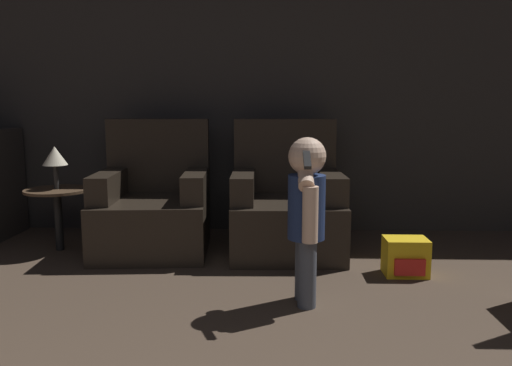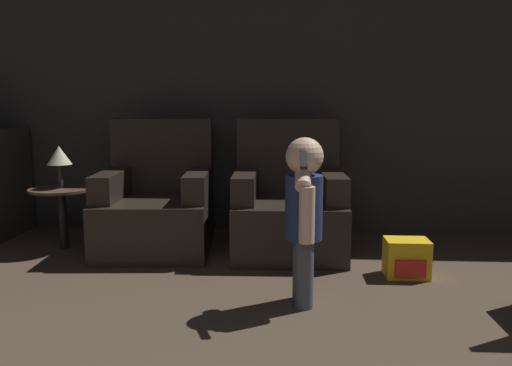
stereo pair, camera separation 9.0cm
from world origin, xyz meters
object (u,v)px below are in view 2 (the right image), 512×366
at_px(armchair_right, 288,207).
at_px(person_toddler, 304,208).
at_px(lamp, 59,156).
at_px(armchair_left, 157,206).
at_px(toy_backpack, 407,258).

bearing_deg(armchair_right, person_toddler, -87.19).
bearing_deg(person_toddler, lamp, -124.06).
bearing_deg(armchair_left, lamp, -178.73).
distance_m(armchair_left, armchair_right, 1.00).
height_order(armchair_right, lamp, armchair_right).
bearing_deg(armchair_left, person_toddler, -48.70).
relative_size(person_toddler, lamp, 2.86).
xyz_separation_m(toy_backpack, lamp, (-2.47, 0.50, 0.59)).
bearing_deg(lamp, armchair_left, 5.25).
bearing_deg(toy_backpack, armchair_right, 142.98).
distance_m(armchair_right, toy_backpack, 0.97).
xyz_separation_m(armchair_right, person_toddler, (0.08, -1.07, 0.21)).
bearing_deg(lamp, person_toddler, -29.13).
relative_size(armchair_left, armchair_right, 1.00).
distance_m(armchair_left, person_toddler, 1.53).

